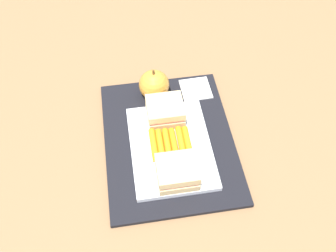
% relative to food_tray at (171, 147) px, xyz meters
% --- Properties ---
extents(ground_plane, '(2.40, 2.40, 0.00)m').
position_rel_food_tray_xyz_m(ground_plane, '(0.03, 0.00, -0.02)').
color(ground_plane, olive).
extents(lunchbag_mat, '(0.36, 0.28, 0.01)m').
position_rel_food_tray_xyz_m(lunchbag_mat, '(0.03, 0.00, -0.01)').
color(lunchbag_mat, black).
rests_on(lunchbag_mat, ground_plane).
extents(food_tray, '(0.23, 0.17, 0.01)m').
position_rel_food_tray_xyz_m(food_tray, '(0.00, 0.00, 0.00)').
color(food_tray, white).
rests_on(food_tray, lunchbag_mat).
extents(sandwich_half_left, '(0.07, 0.08, 0.04)m').
position_rel_food_tray_xyz_m(sandwich_half_left, '(-0.08, 0.00, 0.03)').
color(sandwich_half_left, '#DBC189').
rests_on(sandwich_half_left, food_tray).
extents(sandwich_half_right, '(0.07, 0.08, 0.04)m').
position_rel_food_tray_xyz_m(sandwich_half_right, '(0.08, 0.00, 0.03)').
color(sandwich_half_right, '#DBC189').
rests_on(sandwich_half_right, food_tray).
extents(carrot_sticks_bundle, '(0.08, 0.09, 0.02)m').
position_rel_food_tray_xyz_m(carrot_sticks_bundle, '(-0.00, 0.00, 0.01)').
color(carrot_sticks_bundle, orange).
rests_on(carrot_sticks_bundle, food_tray).
extents(apple, '(0.07, 0.07, 0.08)m').
position_rel_food_tray_xyz_m(apple, '(0.16, 0.01, 0.03)').
color(apple, gold).
rests_on(apple, lunchbag_mat).
extents(paper_napkin, '(0.07, 0.07, 0.00)m').
position_rel_food_tray_xyz_m(paper_napkin, '(0.16, -0.09, -0.00)').
color(paper_napkin, white).
rests_on(paper_napkin, lunchbag_mat).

